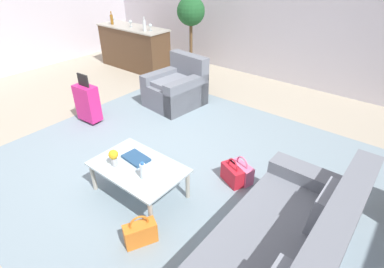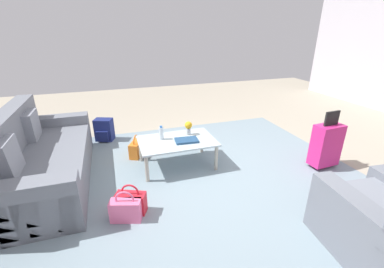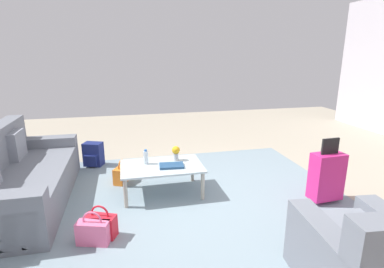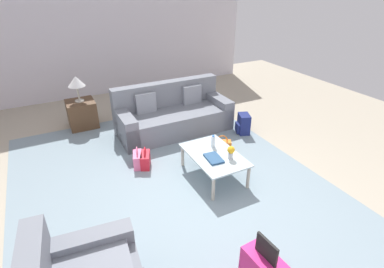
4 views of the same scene
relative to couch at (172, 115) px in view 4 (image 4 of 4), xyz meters
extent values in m
plane|color=#A89E89|center=(-2.20, 0.60, -0.31)|extent=(12.00, 12.00, 0.00)
cube|color=silver|center=(2.86, 0.60, 1.24)|extent=(0.12, 8.00, 3.10)
cube|color=gray|center=(-1.60, 0.80, -0.31)|extent=(5.20, 4.40, 0.01)
cube|color=slate|center=(-0.10, 0.00, -0.09)|extent=(0.96, 2.23, 0.45)
cube|color=slate|center=(0.27, 0.00, 0.16)|extent=(0.22, 2.23, 0.94)
cube|color=slate|center=(-0.10, -0.99, -0.01)|extent=(0.96, 0.24, 0.59)
cube|color=slate|center=(-0.10, 0.99, -0.01)|extent=(0.96, 0.24, 0.59)
cube|color=gray|center=(0.11, -0.50, 0.32)|extent=(0.12, 0.40, 0.40)
cube|color=gray|center=(0.11, 0.50, 0.32)|extent=(0.15, 0.40, 0.41)
cube|color=slate|center=(-2.78, 2.17, -0.01)|extent=(0.30, 0.97, 0.60)
cube|color=silver|center=(-1.80, 0.10, 0.08)|extent=(1.08, 0.70, 0.02)
cylinder|color=#ADA899|center=(-2.29, 0.40, -0.12)|extent=(0.05, 0.05, 0.38)
cylinder|color=#ADA899|center=(-1.31, 0.40, -0.12)|extent=(0.05, 0.05, 0.38)
cylinder|color=#ADA899|center=(-2.29, -0.20, -0.12)|extent=(0.05, 0.05, 0.38)
cylinder|color=#ADA899|center=(-1.31, -0.20, -0.12)|extent=(0.05, 0.05, 0.38)
cylinder|color=silver|center=(-1.60, 0.00, 0.19)|extent=(0.06, 0.06, 0.18)
cylinder|color=#2D6BBC|center=(-1.60, 0.00, 0.29)|extent=(0.04, 0.04, 0.02)
cube|color=navy|center=(-1.92, 0.18, 0.11)|extent=(0.33, 0.23, 0.03)
cylinder|color=#B2B7BC|center=(-2.02, -0.05, 0.15)|extent=(0.07, 0.07, 0.10)
sphere|color=gold|center=(-2.02, -0.05, 0.25)|extent=(0.11, 0.11, 0.11)
cube|color=#513823|center=(1.00, 1.60, -0.03)|extent=(0.55, 0.55, 0.55)
cylinder|color=#ADA899|center=(1.00, 1.60, 0.26)|extent=(0.18, 0.18, 0.02)
cylinder|color=#ADA899|center=(1.00, 1.60, 0.42)|extent=(0.04, 0.04, 0.30)
cone|color=white|center=(1.00, 1.60, 0.67)|extent=(0.33, 0.33, 0.20)
cube|color=black|center=(-3.80, 0.80, 0.44)|extent=(0.24, 0.04, 0.20)
cube|color=red|center=(-1.05, 0.95, -0.19)|extent=(0.35, 0.26, 0.24)
torus|color=red|center=(-1.05, 0.95, -0.05)|extent=(0.19, 0.10, 0.20)
cube|color=orange|center=(-1.27, -0.39, -0.19)|extent=(0.27, 0.35, 0.24)
torus|color=orange|center=(-1.27, -0.39, -0.05)|extent=(0.11, 0.18, 0.20)
cube|color=pink|center=(-0.99, 1.06, -0.19)|extent=(0.35, 0.23, 0.24)
torus|color=pink|center=(-0.99, 1.06, -0.05)|extent=(0.19, 0.08, 0.20)
cube|color=navy|center=(-0.80, -1.20, -0.11)|extent=(0.35, 0.29, 0.40)
cube|color=navy|center=(-0.76, -1.09, -0.19)|extent=(0.22, 0.13, 0.18)
camera|label=1|loc=(0.38, -1.64, 2.19)|focal=28.00mm
camera|label=2|loc=(-0.97, 3.34, 1.58)|focal=24.00mm
camera|label=3|loc=(-1.37, 3.84, 1.55)|focal=28.00mm
camera|label=4|loc=(-5.10, 2.18, 2.48)|focal=28.00mm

